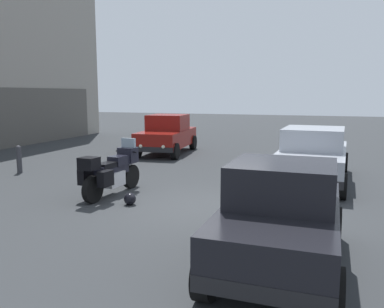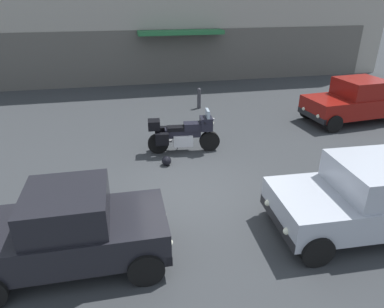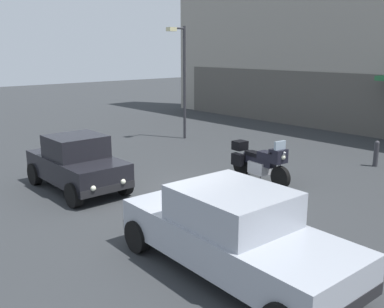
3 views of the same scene
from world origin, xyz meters
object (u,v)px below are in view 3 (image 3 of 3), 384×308
helmet (224,177)px  car_compact_side (77,163)px  bollard_curbside (376,153)px  motorcycle (259,161)px  car_sedan_far (233,232)px  streetlamp_curbside (182,72)px

helmet → car_compact_side: car_compact_side is taller
bollard_curbside → motorcycle: bearing=-109.6°
car_sedan_far → car_compact_side: bearing=0.6°
motorcycle → car_sedan_far: car_sedan_far is taller
car_compact_side → bollard_curbside: car_compact_side is taller
car_sedan_far → streetlamp_curbside: bearing=-33.7°
motorcycle → car_compact_side: size_ratio=0.65×
car_sedan_far → bollard_curbside: car_sedan_far is taller
streetlamp_curbside → car_compact_side: bearing=-62.6°
car_sedan_far → helmet: bearing=-41.9°
helmet → car_compact_side: 4.31m
car_sedan_far → streetlamp_curbside: size_ratio=0.96×
streetlamp_curbside → bollard_curbside: bearing=13.4°
motorcycle → streetlamp_curbside: streetlamp_curbside is taller
helmet → car_compact_side: (-2.22, -3.64, 0.63)m
helmet → bollard_curbside: (2.16, 5.10, 0.33)m
streetlamp_curbside → bollard_curbside: (7.93, 1.88, -2.46)m
helmet → streetlamp_curbside: size_ratio=0.06×
helmet → streetlamp_curbside: 7.18m
motorcycle → car_compact_side: 5.30m
car_compact_side → car_sedan_far: bearing=-1.2°
helmet → car_compact_side: size_ratio=0.08×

